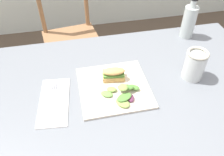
{
  "coord_description": "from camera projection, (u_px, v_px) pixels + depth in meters",
  "views": [
    {
      "loc": [
        -0.11,
        -0.48,
        1.42
      ],
      "look_at": [
        0.04,
        0.21,
        0.76
      ],
      "focal_mm": 36.93,
      "sensor_mm": 36.0,
      "label": 1
    }
  ],
  "objects": [
    {
      "name": "dining_table",
      "position": [
        119.0,
        112.0,
        1.01
      ],
      "size": [
        1.37,
        0.84,
        0.74
      ],
      "color": "slate",
      "rests_on": "ground"
    },
    {
      "name": "chair_wooden_far",
      "position": [
        71.0,
        37.0,
        1.74
      ],
      "size": [
        0.45,
        0.45,
        0.87
      ],
      "color": "#8E6642",
      "rests_on": "ground"
    },
    {
      "name": "plate_lunch",
      "position": [
        114.0,
        87.0,
        0.94
      ],
      "size": [
        0.28,
        0.28,
        0.01
      ],
      "primitive_type": "cube",
      "color": "beige",
      "rests_on": "dining_table"
    },
    {
      "name": "sandwich_half_front",
      "position": [
        114.0,
        74.0,
        0.95
      ],
      "size": [
        0.1,
        0.06,
        0.06
      ],
      "color": "tan",
      "rests_on": "plate_lunch"
    },
    {
      "name": "salad_mixed_greens",
      "position": [
        124.0,
        92.0,
        0.89
      ],
      "size": [
        0.16,
        0.13,
        0.04
      ],
      "color": "#602D47",
      "rests_on": "plate_lunch"
    },
    {
      "name": "napkin_folded",
      "position": [
        54.0,
        101.0,
        0.89
      ],
      "size": [
        0.14,
        0.26,
        0.0
      ],
      "primitive_type": "cube",
      "rotation": [
        0.0,
        0.0,
        -0.11
      ],
      "color": "silver",
      "rests_on": "dining_table"
    },
    {
      "name": "fork_on_napkin",
      "position": [
        54.0,
        97.0,
        0.9
      ],
      "size": [
        0.03,
        0.19,
        0.0
      ],
      "color": "silver",
      "rests_on": "napkin_folded"
    },
    {
      "name": "bottle_cold_brew",
      "position": [
        189.0,
        23.0,
        1.17
      ],
      "size": [
        0.07,
        0.07,
        0.21
      ],
      "color": "black",
      "rests_on": "dining_table"
    },
    {
      "name": "mason_jar_iced_tea",
      "position": [
        194.0,
        66.0,
        0.96
      ],
      "size": [
        0.09,
        0.09,
        0.13
      ],
      "color": "gold",
      "rests_on": "dining_table"
    }
  ]
}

